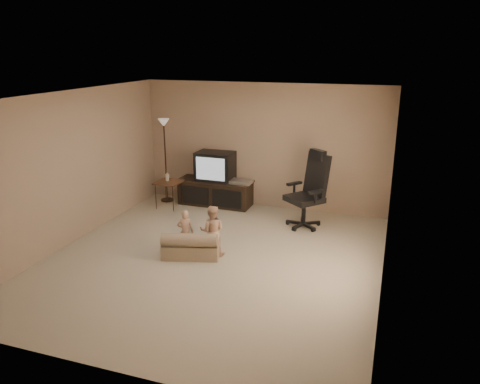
% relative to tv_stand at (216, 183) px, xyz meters
% --- Properties ---
extents(floor, '(5.50, 5.50, 0.00)m').
position_rel_tv_stand_xyz_m(floor, '(0.94, -2.49, -0.46)').
color(floor, beige).
rests_on(floor, ground).
extents(room_shell, '(5.50, 5.50, 5.50)m').
position_rel_tv_stand_xyz_m(room_shell, '(0.94, -2.49, 1.05)').
color(room_shell, white).
rests_on(room_shell, floor).
extents(tv_stand, '(1.57, 0.60, 1.12)m').
position_rel_tv_stand_xyz_m(tv_stand, '(0.00, 0.00, 0.00)').
color(tv_stand, black).
rests_on(tv_stand, floor).
extents(office_chair, '(0.92, 0.92, 1.41)m').
position_rel_tv_stand_xyz_m(office_chair, '(2.04, -0.60, 0.04)').
color(office_chair, black).
rests_on(office_chair, floor).
extents(side_table, '(0.52, 0.52, 0.74)m').
position_rel_tv_stand_xyz_m(side_table, '(-0.85, -0.46, 0.06)').
color(side_table, brown).
rests_on(side_table, floor).
extents(floor_lamp, '(0.27, 0.27, 1.75)m').
position_rel_tv_stand_xyz_m(floor_lamp, '(-1.09, -0.09, 0.81)').
color(floor_lamp, '#312015').
rests_on(floor_lamp, floor).
extents(child_sofa, '(0.97, 0.71, 0.43)m').
position_rel_tv_stand_xyz_m(child_sofa, '(0.57, -2.50, -0.29)').
color(child_sofa, tan).
rests_on(child_sofa, floor).
extents(toddler_left, '(0.31, 0.26, 0.72)m').
position_rel_tv_stand_xyz_m(toddler_left, '(0.43, -2.39, -0.10)').
color(toddler_left, '#D7A886').
rests_on(toddler_left, floor).
extents(toddler_right, '(0.44, 0.31, 0.82)m').
position_rel_tv_stand_xyz_m(toddler_right, '(0.86, -2.33, -0.05)').
color(toddler_right, '#D7A886').
rests_on(toddler_right, floor).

